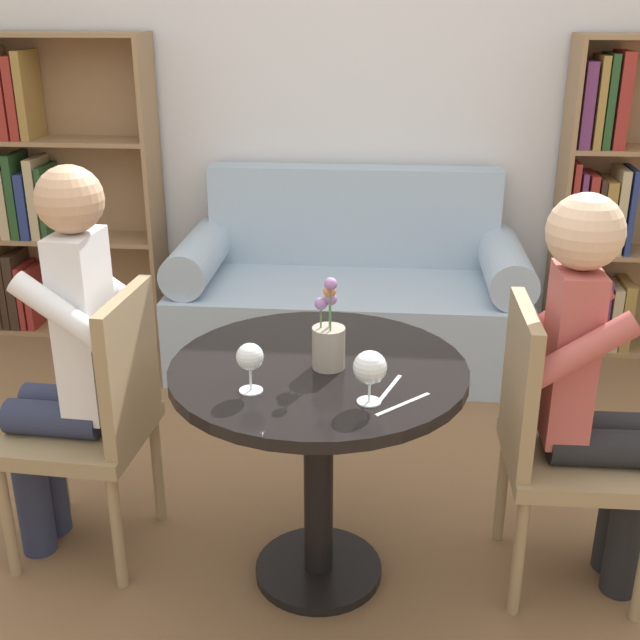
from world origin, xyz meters
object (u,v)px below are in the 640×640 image
chair_left (98,415)px  person_left (66,362)px  wine_glass_right (370,369)px  flower_vase (328,340)px  couch (350,299)px  person_right (592,388)px  wine_glass_left (250,359)px  bookshelf_left (48,185)px  bookshelf_right (624,212)px  chair_right (555,438)px

chair_left → person_left: (-0.09, 0.01, 0.18)m
wine_glass_right → flower_vase: flower_vase is taller
couch → person_right: size_ratio=1.38×
chair_left → wine_glass_right: size_ratio=6.26×
couch → person_left: bearing=-116.1°
couch → wine_glass_right: (0.15, -1.89, 0.51)m
couch → wine_glass_left: (-0.16, -1.86, 0.51)m
couch → bookshelf_left: size_ratio=1.09×
bookshelf_right → couch: bearing=-168.8°
bookshelf_right → wine_glass_right: (-1.19, -2.16, 0.11)m
chair_right → wine_glass_left: bearing=104.5°
wine_glass_right → chair_right: bearing=26.4°
bookshelf_left → bookshelf_right: size_ratio=1.00×
person_right → wine_glass_left: bearing=103.3°
chair_right → flower_vase: 0.74m
wine_glass_right → flower_vase: (-0.12, 0.20, -0.01)m
couch → chair_right: 1.78m
bookshelf_right → wine_glass_right: bookshelf_right is taller
chair_right → person_left: size_ratio=0.71×
person_left → person_right: bearing=92.9°
bookshelf_left → chair_right: bookshelf_left is taller
chair_right → person_right: bearing=-89.5°
couch → wine_glass_right: 1.97m
bookshelf_left → chair_right: bearing=-39.4°
person_right → wine_glass_left: 0.99m
couch → person_left: size_ratio=1.33×
chair_right → flower_vase: bearing=95.0°
flower_vase → bookshelf_left: bearing=129.9°
person_left → person_right: size_ratio=1.04×
person_right → flower_vase: bearing=94.5°
chair_right → person_left: bearing=88.4°
chair_left → flower_vase: bearing=87.3°
chair_right → person_right: (0.09, 0.00, 0.17)m
bookshelf_right → person_right: bookshelf_right is taller
chair_left → flower_vase: flower_vase is taller
wine_glass_right → bookshelf_right: bearing=61.0°
person_left → wine_glass_right: person_left is taller
couch → wine_glass_left: 1.93m
bookshelf_right → wine_glass_right: 2.47m
chair_right → person_left: 1.49m
couch → chair_left: size_ratio=1.89×
bookshelf_right → chair_right: bearing=-109.0°
bookshelf_right → person_right: size_ratio=1.27×
person_left → flower_vase: person_left is taller
bookshelf_right → person_left: 2.83m
person_left → wine_glass_left: person_left is taller
bookshelf_left → person_right: bearing=-38.3°
wine_glass_right → bookshelf_left: bearing=129.1°
person_left → flower_vase: 0.83m
wine_glass_left → flower_vase: (0.19, 0.17, -0.01)m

